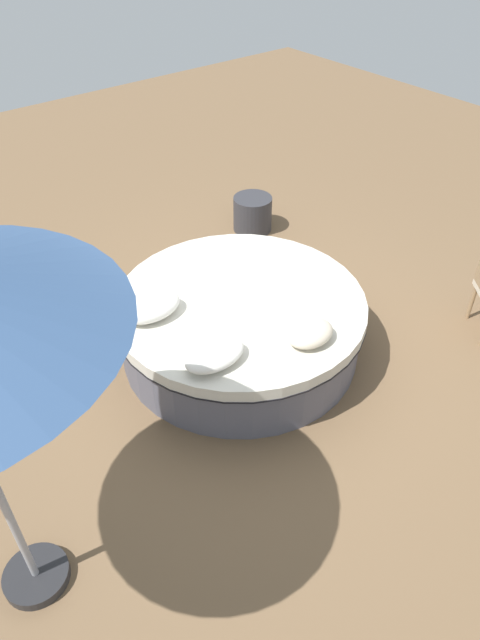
{
  "coord_description": "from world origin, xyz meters",
  "views": [
    {
      "loc": [
        2.65,
        3.29,
        3.84
      ],
      "look_at": [
        0.0,
        0.0,
        0.37
      ],
      "focal_mm": 32.19,
      "sensor_mm": 36.0,
      "label": 1
    }
  ],
  "objects_px": {
    "round_bed": "(240,324)",
    "throw_pillow_1": "(215,355)",
    "side_table": "(253,214)",
    "throw_pillow_2": "(310,333)",
    "planter": "(16,269)",
    "throw_pillow_0": "(152,307)"
  },
  "relations": [
    {
      "from": "throw_pillow_0",
      "to": "side_table",
      "type": "height_order",
      "value": "throw_pillow_0"
    },
    {
      "from": "throw_pillow_1",
      "to": "side_table",
      "type": "height_order",
      "value": "throw_pillow_1"
    },
    {
      "from": "throw_pillow_0",
      "to": "throw_pillow_1",
      "type": "height_order",
      "value": "throw_pillow_0"
    },
    {
      "from": "throw_pillow_1",
      "to": "round_bed",
      "type": "bearing_deg",
      "value": -142.71
    },
    {
      "from": "round_bed",
      "to": "throw_pillow_1",
      "type": "xyz_separation_m",
      "value": [
        0.68,
        0.52,
        0.38
      ]
    },
    {
      "from": "throw_pillow_2",
      "to": "side_table",
      "type": "bearing_deg",
      "value": -120.46
    },
    {
      "from": "planter",
      "to": "throw_pillow_1",
      "type": "bearing_deg",
      "value": 106.64
    },
    {
      "from": "round_bed",
      "to": "side_table",
      "type": "xyz_separation_m",
      "value": [
        -1.59,
        -1.71,
        -0.09
      ]
    },
    {
      "from": "round_bed",
      "to": "planter",
      "type": "height_order",
      "value": "planter"
    },
    {
      "from": "throw_pillow_1",
      "to": "throw_pillow_0",
      "type": "bearing_deg",
      "value": -85.2
    },
    {
      "from": "round_bed",
      "to": "side_table",
      "type": "relative_size",
      "value": 4.79
    },
    {
      "from": "round_bed",
      "to": "throw_pillow_0",
      "type": "distance_m",
      "value": 0.91
    },
    {
      "from": "throw_pillow_2",
      "to": "side_table",
      "type": "distance_m",
      "value": 2.97
    },
    {
      "from": "throw_pillow_2",
      "to": "round_bed",
      "type": "bearing_deg",
      "value": -82.77
    },
    {
      "from": "side_table",
      "to": "throw_pillow_2",
      "type": "bearing_deg",
      "value": 59.54
    },
    {
      "from": "round_bed",
      "to": "planter",
      "type": "relative_size",
      "value": 2.43
    },
    {
      "from": "throw_pillow_1",
      "to": "throw_pillow_2",
      "type": "xyz_separation_m",
      "value": [
        -0.79,
        0.29,
        0.0
      ]
    },
    {
      "from": "throw_pillow_1",
      "to": "side_table",
      "type": "bearing_deg",
      "value": -135.48
    },
    {
      "from": "planter",
      "to": "side_table",
      "type": "xyz_separation_m",
      "value": [
        -2.99,
        0.16,
        -0.33
      ]
    },
    {
      "from": "throw_pillow_1",
      "to": "side_table",
      "type": "relative_size",
      "value": 1.1
    },
    {
      "from": "round_bed",
      "to": "throw_pillow_0",
      "type": "xyz_separation_m",
      "value": [
        0.75,
        -0.31,
        0.39
      ]
    },
    {
      "from": "planter",
      "to": "side_table",
      "type": "height_order",
      "value": "planter"
    }
  ]
}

